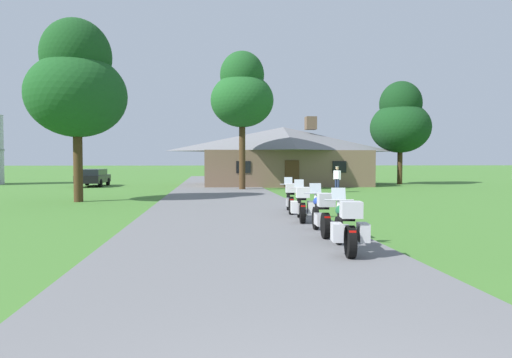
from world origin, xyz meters
TOP-DOWN VIEW (x-y plane):
  - ground_plane at (0.00, 20.00)m, footprint 500.00×500.00m
  - asphalt_driveway at (0.00, 18.00)m, footprint 6.40×80.00m
  - motorcycle_green_nearest_to_camera at (2.06, 6.70)m, footprint 0.90×2.08m
  - motorcycle_blue_second_in_row at (2.13, 8.99)m, footprint 0.66×2.08m
  - motorcycle_orange_third_in_row at (2.16, 11.60)m, footprint 0.89×2.08m
  - motorcycle_blue_farthest_in_row at (2.24, 13.99)m, footprint 0.71×2.08m
  - stone_lodge at (5.54, 34.80)m, footprint 14.11×8.47m
  - bystander_white_shirt_near_lodge at (7.48, 25.41)m, footprint 0.40×0.43m
  - tree_left_near at (-7.18, 20.17)m, footprint 4.78×4.78m
  - tree_right_of_lodge at (16.00, 34.86)m, footprint 5.22×5.22m
  - tree_by_lodge_front at (1.54, 28.47)m, footprint 4.39×4.39m
  - parked_black_suv_far_left at (-10.09, 34.26)m, footprint 1.98×4.63m

SIDE VIEW (x-z plane):
  - ground_plane at x=0.00m, z-range 0.00..0.00m
  - asphalt_driveway at x=0.00m, z-range 0.00..0.06m
  - motorcycle_green_nearest_to_camera at x=2.06m, z-range -0.04..1.26m
  - motorcycle_orange_third_in_row at x=2.16m, z-range -0.04..1.26m
  - motorcycle_blue_second_in_row at x=2.13m, z-range -0.03..1.27m
  - motorcycle_blue_farthest_in_row at x=2.24m, z-range -0.03..1.27m
  - parked_black_suv_far_left at x=-10.09m, z-range 0.08..1.48m
  - bystander_white_shirt_near_lodge at x=7.48m, z-range 0.11..1.79m
  - stone_lodge at x=5.54m, z-range -0.38..5.48m
  - tree_right_of_lodge at x=16.00m, z-range 1.10..10.16m
  - tree_left_near at x=-7.18m, z-range 1.31..10.22m
  - tree_by_lodge_front at x=1.54m, z-range 1.92..11.59m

